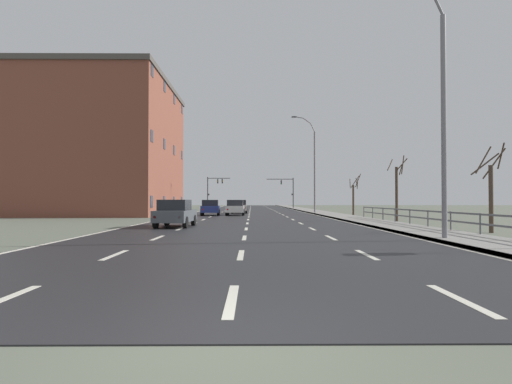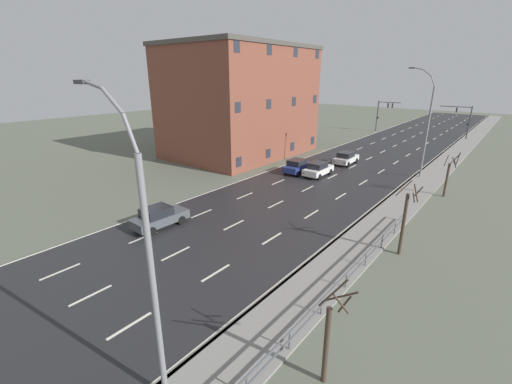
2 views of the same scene
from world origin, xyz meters
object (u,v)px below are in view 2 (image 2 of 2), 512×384
object	(u,v)px
street_lamp_foreground	(147,267)
street_lamp_midground	(426,126)
traffic_signal_left	(383,111)
car_near_left	(159,217)
car_near_right	(346,158)
car_far_right	(318,169)
brick_building	(240,101)
car_far_left	(297,166)
traffic_signal_right	(464,117)

from	to	relation	value
street_lamp_foreground	street_lamp_midground	bearing A→B (deg)	89.97
traffic_signal_left	car_near_left	bearing A→B (deg)	-87.05
street_lamp_midground	car_near_right	distance (m)	9.84
street_lamp_midground	car_far_right	world-z (taller)	street_lamp_midground
traffic_signal_left	car_near_right	distance (m)	29.75
traffic_signal_left	car_far_right	distance (m)	36.40
street_lamp_foreground	brick_building	size ratio (longest dim) A/B	0.54
street_lamp_foreground	car_far_left	world-z (taller)	street_lamp_foreground
car_near_right	car_far_right	distance (m)	6.82
car_far_right	car_near_left	bearing A→B (deg)	-98.05
car_near_left	car_near_right	world-z (taller)	same
traffic_signal_left	car_near_left	world-z (taller)	traffic_signal_left
street_lamp_midground	traffic_signal_right	size ratio (longest dim) A/B	2.00
traffic_signal_right	street_lamp_foreground	bearing A→B (deg)	-89.60
car_far_left	car_far_right	xyz separation A→B (m)	(2.49, 0.29, 0.00)
car_near_right	brick_building	xyz separation A→B (m)	(-14.38, -3.36, 6.39)
traffic_signal_right	brick_building	world-z (taller)	brick_building
car_near_right	brick_building	bearing A→B (deg)	-167.96
car_near_right	brick_building	world-z (taller)	brick_building
street_lamp_midground	traffic_signal_left	size ratio (longest dim) A/B	1.94
car_near_left	car_far_left	xyz separation A→B (m)	(0.18, 18.69, 0.00)
traffic_signal_right	car_near_left	xyz separation A→B (m)	(-11.03, -54.69, -2.95)
car_far_right	street_lamp_foreground	bearing A→B (deg)	-72.23
car_far_left	brick_building	distance (m)	13.83
street_lamp_foreground	brick_building	xyz separation A→B (m)	(-22.97, 30.83, 2.10)
street_lamp_midground	car_near_right	xyz separation A→B (m)	(-8.62, 0.49, -4.72)
car_near_left	brick_building	world-z (taller)	brick_building
street_lamp_midground	car_near_left	xyz separation A→B (m)	(-11.49, -25.31, -4.72)
car_near_left	car_far_left	size ratio (longest dim) A/B	1.00
street_lamp_foreground	traffic_signal_right	size ratio (longest dim) A/B	1.85
street_lamp_foreground	car_near_right	distance (m)	35.51
traffic_signal_left	car_far_left	distance (m)	36.40
traffic_signal_right	car_far_left	distance (m)	37.72
street_lamp_foreground	traffic_signal_left	xyz separation A→B (m)	(-14.29, 63.22, -1.12)
traffic_signal_right	car_far_left	xyz separation A→B (m)	(-10.85, -36.00, -2.95)
street_lamp_midground	traffic_signal_left	distance (m)	32.84
car_near_right	car_far_right	bearing A→B (deg)	-92.77
car_far_right	brick_building	world-z (taller)	brick_building
street_lamp_foreground	car_near_right	world-z (taller)	street_lamp_foreground
street_lamp_foreground	car_far_left	xyz separation A→B (m)	(-11.29, 27.08, -4.29)
car_near_left	car_near_right	size ratio (longest dim) A/B	1.01
traffic_signal_left	car_near_right	world-z (taller)	traffic_signal_left
street_lamp_foreground	traffic_signal_right	world-z (taller)	street_lamp_foreground
car_far_left	brick_building	xyz separation A→B (m)	(-11.68, 3.75, 6.39)
car_near_left	street_lamp_midground	bearing A→B (deg)	67.90
traffic_signal_right	brick_building	bearing A→B (deg)	-124.95
car_near_left	car_far_left	world-z (taller)	same
car_near_right	car_near_left	bearing A→B (deg)	-97.44
traffic_signal_left	brick_building	bearing A→B (deg)	-105.01
traffic_signal_left	car_far_left	xyz separation A→B (m)	(3.00, -36.14, -3.17)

